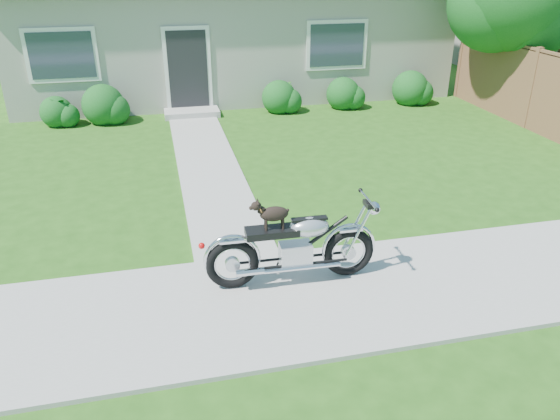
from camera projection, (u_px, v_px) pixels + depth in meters
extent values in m
plane|color=#235114|center=(369.00, 289.00, 6.91)|extent=(80.00, 80.00, 0.00)
cube|color=#9E9B93|center=(369.00, 288.00, 6.90)|extent=(24.00, 2.20, 0.04)
cube|color=#9E9B93|center=(207.00, 163.00, 11.00)|extent=(1.20, 8.00, 0.03)
cube|color=#ACA59B|center=(228.00, 36.00, 16.82)|extent=(12.00, 6.00, 3.00)
cube|color=black|center=(188.00, 73.00, 14.04)|extent=(1.00, 0.06, 2.10)
cube|color=#9E9B93|center=(192.00, 113.00, 14.15)|extent=(1.40, 0.70, 0.16)
cube|color=#2D3847|center=(62.00, 55.00, 13.19)|extent=(1.70, 0.05, 1.30)
cube|color=#2D3847|center=(337.00, 45.00, 14.63)|extent=(1.70, 0.05, 1.30)
cube|color=brown|center=(532.00, 91.00, 12.88)|extent=(0.08, 6.50, 1.80)
cube|color=brown|center=(461.00, 64.00, 15.71)|extent=(0.12, 0.12, 1.90)
cube|color=brown|center=(532.00, 88.00, 12.85)|extent=(0.12, 0.12, 1.90)
cube|color=brown|center=(540.00, 51.00, 12.48)|extent=(0.08, 6.50, 0.08)
cylinder|color=#3D2B1C|center=(505.00, 65.00, 13.96)|extent=(0.28, 0.28, 2.48)
sphere|color=#15511A|center=(537.00, 10.00, 13.20)|extent=(2.18, 2.18, 2.18)
sphere|color=#15511A|center=(103.00, 105.00, 13.45)|extent=(1.03, 1.03, 1.03)
sphere|color=#15511A|center=(343.00, 94.00, 14.75)|extent=(0.90, 0.90, 0.90)
sphere|color=#15511A|center=(57.00, 112.00, 13.27)|extent=(0.78, 0.78, 0.78)
sphere|color=#15511A|center=(279.00, 98.00, 14.39)|extent=(0.91, 0.91, 0.91)
sphere|color=#15511A|center=(410.00, 89.00, 15.14)|extent=(1.00, 1.00, 1.00)
imported|color=#1B5B18|center=(61.00, 111.00, 13.32)|extent=(0.79, 0.75, 0.69)
imported|color=#28711F|center=(285.00, 97.00, 14.46)|extent=(0.58, 0.58, 0.78)
torus|color=black|center=(348.00, 252.00, 7.01)|extent=(0.67, 0.13, 0.67)
torus|color=black|center=(232.00, 264.00, 6.74)|extent=(0.67, 0.13, 0.67)
cube|color=silver|center=(295.00, 254.00, 6.86)|extent=(0.41, 0.25, 0.30)
ellipsoid|color=silver|center=(309.00, 227.00, 6.74)|extent=(0.52, 0.30, 0.26)
cube|color=black|center=(272.00, 232.00, 6.66)|extent=(0.66, 0.28, 0.09)
cube|color=silver|center=(350.00, 229.00, 6.87)|extent=(0.30, 0.15, 0.03)
cube|color=silver|center=(231.00, 240.00, 6.60)|extent=(0.30, 0.15, 0.03)
cylinder|color=silver|center=(369.00, 200.00, 6.74)|extent=(0.05, 0.60, 0.03)
sphere|color=silver|center=(374.00, 208.00, 6.81)|extent=(0.17, 0.17, 0.17)
cylinder|color=silver|center=(298.00, 268.00, 6.80)|extent=(1.10, 0.09, 0.06)
ellipsoid|color=black|center=(274.00, 214.00, 6.56)|extent=(0.36, 0.18, 0.19)
sphere|color=black|center=(256.00, 206.00, 6.47)|extent=(0.12, 0.12, 0.11)
cylinder|color=black|center=(265.00, 222.00, 6.63)|extent=(0.03, 0.03, 0.14)
cylinder|color=black|center=(266.00, 225.00, 6.56)|extent=(0.03, 0.03, 0.14)
cylinder|color=black|center=(282.00, 221.00, 6.67)|extent=(0.03, 0.03, 0.14)
cylinder|color=black|center=(283.00, 224.00, 6.60)|extent=(0.03, 0.03, 0.14)
torus|color=#CE7437|center=(261.00, 210.00, 6.50)|extent=(0.06, 0.10, 0.09)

